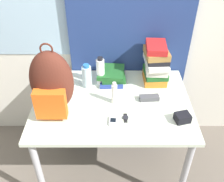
% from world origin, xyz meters
% --- Properties ---
extents(wall_back, '(6.00, 0.06, 2.50)m').
position_xyz_m(wall_back, '(-0.00, 0.94, 1.25)').
color(wall_back, silver).
rests_on(wall_back, ground_plane).
extents(curtain_blue, '(1.02, 0.04, 2.50)m').
position_xyz_m(curtain_blue, '(0.15, 0.88, 1.25)').
color(curtain_blue, navy).
rests_on(curtain_blue, ground_plane).
extents(desk, '(1.20, 0.85, 0.76)m').
position_xyz_m(desk, '(0.00, 0.43, 0.67)').
color(desk, silver).
rests_on(desk, ground_plane).
extents(backpack, '(0.30, 0.27, 0.54)m').
position_xyz_m(backpack, '(-0.41, 0.34, 0.99)').
color(backpack, '#512319').
rests_on(backpack, desk).
extents(book_stack_left, '(0.24, 0.26, 0.10)m').
position_xyz_m(book_stack_left, '(-0.00, 0.71, 0.81)').
color(book_stack_left, navy).
rests_on(book_stack_left, desk).
extents(book_stack_center, '(0.20, 0.28, 0.34)m').
position_xyz_m(book_stack_center, '(0.36, 0.70, 0.93)').
color(book_stack_center, orange).
rests_on(book_stack_center, desk).
extents(water_bottle, '(0.08, 0.08, 0.21)m').
position_xyz_m(water_bottle, '(-0.20, 0.62, 0.86)').
color(water_bottle, silver).
rests_on(water_bottle, desk).
extents(sports_bottle, '(0.07, 0.07, 0.25)m').
position_xyz_m(sports_bottle, '(-0.09, 0.66, 0.88)').
color(sports_bottle, white).
rests_on(sports_bottle, desk).
extents(sunscreen_bottle, '(0.04, 0.04, 0.18)m').
position_xyz_m(sunscreen_bottle, '(0.02, 0.42, 0.85)').
color(sunscreen_bottle, white).
rests_on(sunscreen_bottle, desk).
extents(cell_phone, '(0.06, 0.09, 0.02)m').
position_xyz_m(cell_phone, '(0.01, 0.20, 0.77)').
color(cell_phone, '#B7BCC6').
rests_on(cell_phone, desk).
extents(sunglasses_case, '(0.15, 0.07, 0.04)m').
position_xyz_m(sunglasses_case, '(0.29, 0.45, 0.78)').
color(sunglasses_case, '#47474C').
rests_on(sunglasses_case, desk).
extents(camera_pouch, '(0.12, 0.10, 0.06)m').
position_xyz_m(camera_pouch, '(0.49, 0.21, 0.79)').
color(camera_pouch, black).
rests_on(camera_pouch, desk).
extents(wristwatch, '(0.04, 0.09, 0.01)m').
position_xyz_m(wristwatch, '(0.10, 0.24, 0.77)').
color(wristwatch, black).
rests_on(wristwatch, desk).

